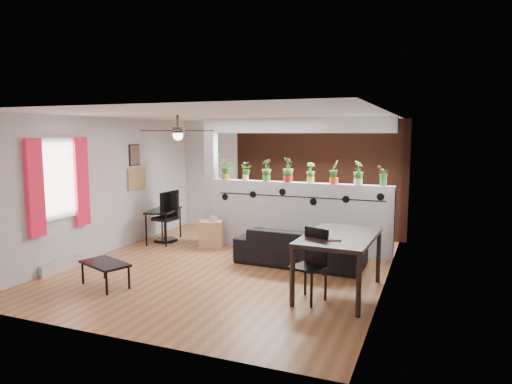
{
  "coord_description": "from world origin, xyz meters",
  "views": [
    {
      "loc": [
        3.25,
        -6.98,
        2.3
      ],
      "look_at": [
        0.25,
        0.6,
        1.24
      ],
      "focal_mm": 32.0,
      "sensor_mm": 36.0,
      "label": 1
    }
  ],
  "objects_px": {
    "potted_plant_3": "(288,169)",
    "dining_table": "(339,241)",
    "potted_plant_4": "(311,172)",
    "potted_plant_6": "(358,172)",
    "computer_desk": "(164,212)",
    "coffee_table": "(105,265)",
    "potted_plant_0": "(225,169)",
    "office_chair": "(167,221)",
    "cube_shelf": "(211,234)",
    "ceiling_fan": "(178,132)",
    "potted_plant_7": "(384,175)",
    "folding_chair": "(313,258)",
    "potted_plant_2": "(267,170)",
    "cup": "(213,218)",
    "potted_plant_1": "(246,171)",
    "potted_plant_5": "(334,171)",
    "sofa": "(300,247)"
  },
  "relations": [
    {
      "from": "potted_plant_0",
      "to": "coffee_table",
      "type": "relative_size",
      "value": 0.47
    },
    {
      "from": "computer_desk",
      "to": "coffee_table",
      "type": "relative_size",
      "value": 1.16
    },
    {
      "from": "dining_table",
      "to": "folding_chair",
      "type": "bearing_deg",
      "value": -128.54
    },
    {
      "from": "ceiling_fan",
      "to": "cube_shelf",
      "type": "relative_size",
      "value": 2.15
    },
    {
      "from": "potted_plant_1",
      "to": "folding_chair",
      "type": "distance_m",
      "value": 3.38
    },
    {
      "from": "potted_plant_1",
      "to": "computer_desk",
      "type": "xyz_separation_m",
      "value": [
        -1.75,
        -0.34,
        -0.92
      ]
    },
    {
      "from": "cube_shelf",
      "to": "folding_chair",
      "type": "relative_size",
      "value": 0.55
    },
    {
      "from": "potted_plant_4",
      "to": "potted_plant_6",
      "type": "distance_m",
      "value": 0.9
    },
    {
      "from": "potted_plant_6",
      "to": "cube_shelf",
      "type": "relative_size",
      "value": 0.79
    },
    {
      "from": "ceiling_fan",
      "to": "potted_plant_1",
      "type": "xyz_separation_m",
      "value": [
        0.47,
        1.8,
        -0.77
      ]
    },
    {
      "from": "potted_plant_0",
      "to": "office_chair",
      "type": "bearing_deg",
      "value": -167.48
    },
    {
      "from": "ceiling_fan",
      "to": "folding_chair",
      "type": "height_order",
      "value": "ceiling_fan"
    },
    {
      "from": "potted_plant_7",
      "to": "coffee_table",
      "type": "bearing_deg",
      "value": -139.68
    },
    {
      "from": "potted_plant_5",
      "to": "sofa",
      "type": "relative_size",
      "value": 0.21
    },
    {
      "from": "potted_plant_3",
      "to": "dining_table",
      "type": "xyz_separation_m",
      "value": [
        1.45,
        -2.14,
        -0.84
      ]
    },
    {
      "from": "cube_shelf",
      "to": "ceiling_fan",
      "type": "bearing_deg",
      "value": -104.47
    },
    {
      "from": "potted_plant_1",
      "to": "potted_plant_5",
      "type": "bearing_deg",
      "value": 0.0
    },
    {
      "from": "potted_plant_4",
      "to": "folding_chair",
      "type": "height_order",
      "value": "potted_plant_4"
    },
    {
      "from": "potted_plant_1",
      "to": "potted_plant_6",
      "type": "distance_m",
      "value": 2.26
    },
    {
      "from": "potted_plant_3",
      "to": "cup",
      "type": "height_order",
      "value": "potted_plant_3"
    },
    {
      "from": "ceiling_fan",
      "to": "computer_desk",
      "type": "bearing_deg",
      "value": 131.23
    },
    {
      "from": "ceiling_fan",
      "to": "computer_desk",
      "type": "xyz_separation_m",
      "value": [
        -1.28,
        1.46,
        -1.69
      ]
    },
    {
      "from": "potted_plant_0",
      "to": "potted_plant_1",
      "type": "relative_size",
      "value": 1.16
    },
    {
      "from": "potted_plant_0",
      "to": "potted_plant_6",
      "type": "bearing_deg",
      "value": 0.0
    },
    {
      "from": "potted_plant_6",
      "to": "coffee_table",
      "type": "xyz_separation_m",
      "value": [
        -3.24,
        -3.13,
        -1.25
      ]
    },
    {
      "from": "sofa",
      "to": "office_chair",
      "type": "distance_m",
      "value": 3.21
    },
    {
      "from": "potted_plant_5",
      "to": "potted_plant_3",
      "type": "bearing_deg",
      "value": 180.0
    },
    {
      "from": "potted_plant_0",
      "to": "computer_desk",
      "type": "relative_size",
      "value": 0.4
    },
    {
      "from": "potted_plant_1",
      "to": "cup",
      "type": "bearing_deg",
      "value": -139.07
    },
    {
      "from": "potted_plant_0",
      "to": "sofa",
      "type": "bearing_deg",
      "value": -26.21
    },
    {
      "from": "potted_plant_3",
      "to": "potted_plant_4",
      "type": "distance_m",
      "value": 0.45
    },
    {
      "from": "potted_plant_2",
      "to": "computer_desk",
      "type": "height_order",
      "value": "potted_plant_2"
    },
    {
      "from": "potted_plant_5",
      "to": "office_chair",
      "type": "xyz_separation_m",
      "value": [
        -3.52,
        -0.28,
        -1.14
      ]
    },
    {
      "from": "potted_plant_6",
      "to": "cube_shelf",
      "type": "xyz_separation_m",
      "value": [
        -2.82,
        -0.45,
        -1.3
      ]
    },
    {
      "from": "potted_plant_0",
      "to": "potted_plant_4",
      "type": "bearing_deg",
      "value": 0.0
    },
    {
      "from": "potted_plant_3",
      "to": "folding_chair",
      "type": "bearing_deg",
      "value": -65.25
    },
    {
      "from": "computer_desk",
      "to": "coffee_table",
      "type": "distance_m",
      "value": 2.91
    },
    {
      "from": "potted_plant_7",
      "to": "cube_shelf",
      "type": "distance_m",
      "value": 3.54
    },
    {
      "from": "coffee_table",
      "to": "cup",
      "type": "bearing_deg",
      "value": 80.24
    },
    {
      "from": "potted_plant_5",
      "to": "potted_plant_2",
      "type": "bearing_deg",
      "value": 180.0
    },
    {
      "from": "cube_shelf",
      "to": "potted_plant_5",
      "type": "bearing_deg",
      "value": -7.82
    },
    {
      "from": "cup",
      "to": "computer_desk",
      "type": "xyz_separation_m",
      "value": [
        -1.23,
        0.11,
        0.02
      ]
    },
    {
      "from": "ceiling_fan",
      "to": "potted_plant_7",
      "type": "height_order",
      "value": "ceiling_fan"
    },
    {
      "from": "potted_plant_5",
      "to": "potted_plant_7",
      "type": "distance_m",
      "value": 0.9
    },
    {
      "from": "potted_plant_7",
      "to": "computer_desk",
      "type": "distance_m",
      "value": 4.57
    },
    {
      "from": "potted_plant_1",
      "to": "potted_plant_6",
      "type": "height_order",
      "value": "potted_plant_6"
    },
    {
      "from": "sofa",
      "to": "ceiling_fan",
      "type": "bearing_deg",
      "value": 26.86
    },
    {
      "from": "potted_plant_7",
      "to": "cup",
      "type": "bearing_deg",
      "value": -172.08
    },
    {
      "from": "folding_chair",
      "to": "coffee_table",
      "type": "xyz_separation_m",
      "value": [
        -3.04,
        -0.62,
        -0.26
      ]
    },
    {
      "from": "potted_plant_1",
      "to": "sofa",
      "type": "height_order",
      "value": "potted_plant_1"
    }
  ]
}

